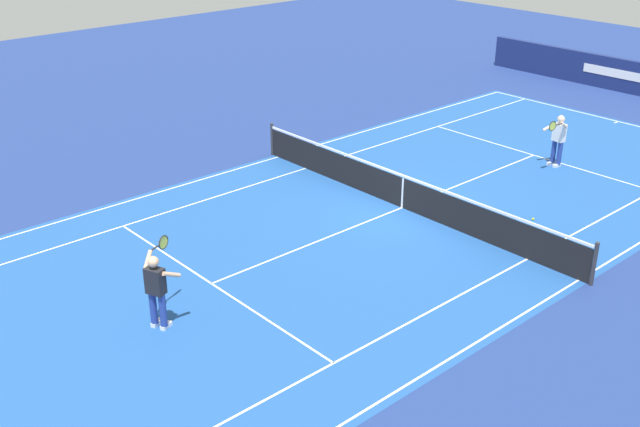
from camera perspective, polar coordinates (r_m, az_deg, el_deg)
name	(u,v)px	position (r m, az deg, el deg)	size (l,w,h in m)	color
ground_plane	(402,208)	(21.37, 6.16, 0.44)	(60.00, 60.00, 0.00)	navy
court_slab	(402,208)	(21.37, 6.16, 0.44)	(24.20, 11.40, 0.00)	#1E4C93
court_line_markings	(402,208)	(21.36, 6.16, 0.45)	(23.85, 11.05, 0.01)	white
tennis_net	(403,191)	(21.17, 6.22, 1.65)	(0.10, 11.70, 1.08)	#2D2D33
tennis_player_near	(157,287)	(15.77, -12.13, -5.43)	(0.93, 0.92, 1.70)	navy
tennis_player_far	(558,138)	(25.12, 17.39, 5.42)	(1.12, 0.77, 1.70)	navy
tennis_ball	(533,219)	(21.27, 15.66, -0.40)	(0.07, 0.07, 0.07)	#CCE01E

